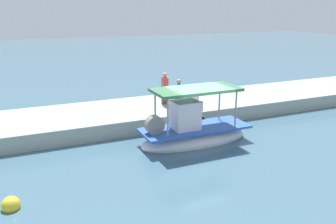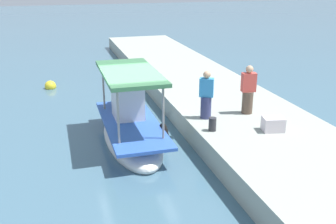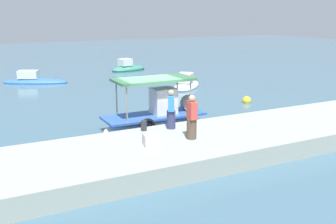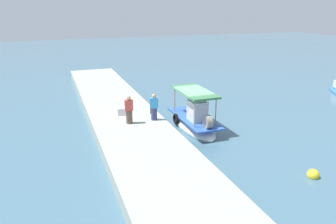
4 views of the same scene
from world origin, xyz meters
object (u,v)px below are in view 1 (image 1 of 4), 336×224
object	(u,v)px
fisherman_near_bollard	(165,90)
marker_buoy	(11,205)
main_fishing_boat	(193,132)
fisherman_by_crate	(179,97)
mooring_bollard	(200,105)
cargo_crate	(193,96)

from	to	relation	value
fisherman_near_bollard	marker_buoy	xyz separation A→B (m)	(7.84, 6.63, -1.40)
main_fishing_boat	marker_buoy	xyz separation A→B (m)	(7.44, 2.57, -0.37)
fisherman_near_bollard	fisherman_by_crate	size ratio (longest dim) A/B	1.04
fisherman_by_crate	mooring_bollard	distance (m)	1.27
main_fishing_boat	fisherman_near_bollard	world-z (taller)	main_fishing_boat
mooring_bollard	marker_buoy	bearing A→B (deg)	28.19
main_fishing_boat	mooring_bollard	xyz separation A→B (m)	(-1.60, -2.27, 0.48)
main_fishing_boat	fisherman_by_crate	bearing A→B (deg)	-100.68
fisherman_near_bollard	main_fishing_boat	bearing A→B (deg)	84.30
fisherman_by_crate	marker_buoy	xyz separation A→B (m)	(7.90, 5.06, -1.37)
fisherman_near_bollard	fisherman_by_crate	world-z (taller)	fisherman_near_bollard
fisherman_near_bollard	fisherman_by_crate	distance (m)	1.57
fisherman_by_crate	main_fishing_boat	bearing A→B (deg)	79.32
mooring_bollard	marker_buoy	size ratio (longest dim) A/B	0.78
fisherman_by_crate	cargo_crate	bearing A→B (deg)	-136.09
fisherman_near_bollard	marker_buoy	world-z (taller)	fisherman_near_bollard
mooring_bollard	fisherman_near_bollard	bearing A→B (deg)	-56.14
main_fishing_boat	cargo_crate	size ratio (longest dim) A/B	7.89
fisherman_by_crate	cargo_crate	distance (m)	2.36
fisherman_by_crate	cargo_crate	size ratio (longest dim) A/B	2.56
main_fishing_boat	mooring_bollard	bearing A→B (deg)	-125.22
main_fishing_boat	fisherman_by_crate	distance (m)	2.72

